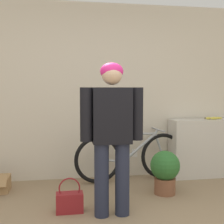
% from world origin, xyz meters
% --- Properties ---
extents(wall_back, '(8.00, 0.07, 2.60)m').
position_xyz_m(wall_back, '(0.00, 2.43, 1.30)').
color(wall_back, beige).
rests_on(wall_back, ground_plane).
extents(side_shelf, '(0.98, 0.36, 0.88)m').
position_xyz_m(side_shelf, '(1.56, 2.20, 0.44)').
color(side_shelf, beige).
rests_on(side_shelf, ground_plane).
extents(person, '(0.66, 0.23, 1.61)m').
position_xyz_m(person, '(-0.06, 0.96, 0.93)').
color(person, '#23283D').
rests_on(person, ground_plane).
extents(bicycle, '(1.67, 0.46, 0.75)m').
position_xyz_m(bicycle, '(0.43, 2.15, 0.36)').
color(bicycle, black).
rests_on(bicycle, ground_plane).
extents(banana, '(0.28, 0.08, 0.04)m').
position_xyz_m(banana, '(1.71, 2.16, 0.90)').
color(banana, '#EAD64C').
rests_on(banana, side_shelf).
extents(handbag, '(0.29, 0.15, 0.38)m').
position_xyz_m(handbag, '(-0.50, 1.12, 0.12)').
color(handbag, maroon).
rests_on(handbag, ground_plane).
extents(potted_plant, '(0.38, 0.38, 0.56)m').
position_xyz_m(potted_plant, '(0.72, 1.51, 0.31)').
color(potted_plant, brown).
rests_on(potted_plant, ground_plane).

